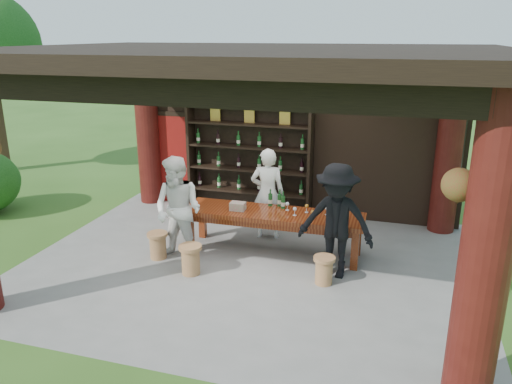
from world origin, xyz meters
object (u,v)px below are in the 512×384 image
(wine_shelf, at_px, (249,159))
(guest_man, at_px, (336,221))
(stool_far_left, at_px, (158,245))
(guest_woman, at_px, (178,210))
(stool_near_right, at_px, (324,269))
(napkin_basket, at_px, (238,206))
(host, at_px, (267,194))
(stool_near_left, at_px, (191,259))
(tasting_table, at_px, (273,218))

(wine_shelf, relative_size, guest_man, 1.45)
(stool_far_left, height_order, guest_woman, guest_woman)
(stool_near_right, bearing_deg, napkin_basket, 153.60)
(host, relative_size, napkin_basket, 6.59)
(guest_man, height_order, napkin_basket, guest_man)
(napkin_basket, bearing_deg, stool_near_right, -26.40)
(stool_near_right, distance_m, guest_man, 0.77)
(stool_near_right, height_order, guest_woman, guest_woman)
(wine_shelf, xyz_separation_m, stool_near_left, (-0.03, -3.04, -0.92))
(stool_near_left, bearing_deg, host, 67.26)
(guest_man, bearing_deg, stool_far_left, -169.60)
(stool_near_right, xyz_separation_m, napkin_basket, (-1.67, 0.83, 0.58))
(wine_shelf, xyz_separation_m, guest_man, (2.17, -2.43, -0.26))
(guest_man, bearing_deg, tasting_table, 159.47)
(wine_shelf, bearing_deg, guest_woman, -99.07)
(wine_shelf, height_order, guest_man, wine_shelf)
(stool_near_right, relative_size, guest_woman, 0.25)
(wine_shelf, height_order, tasting_table, wine_shelf)
(wine_shelf, distance_m, napkin_basket, 2.00)
(host, relative_size, guest_man, 0.93)
(wine_shelf, distance_m, stool_near_right, 3.57)
(stool_near_left, height_order, guest_man, guest_man)
(stool_far_left, xyz_separation_m, host, (1.54, 1.45, 0.61))
(tasting_table, height_order, stool_far_left, tasting_table)
(tasting_table, distance_m, stool_near_left, 1.63)
(napkin_basket, bearing_deg, tasting_table, 7.51)
(host, bearing_deg, guest_woman, 40.65)
(host, bearing_deg, stool_near_left, 57.40)
(guest_woman, relative_size, napkin_basket, 6.90)
(stool_near_left, relative_size, stool_far_left, 1.05)
(guest_woman, relative_size, guest_man, 0.98)
(tasting_table, xyz_separation_m, host, (-0.28, 0.64, 0.23))
(stool_near_left, height_order, napkin_basket, napkin_basket)
(stool_near_left, bearing_deg, guest_man, 15.48)
(tasting_table, bearing_deg, napkin_basket, -172.49)
(wine_shelf, relative_size, guest_woman, 1.48)
(stool_near_right, bearing_deg, stool_near_left, -172.48)
(wine_shelf, xyz_separation_m, stool_near_right, (2.07, -2.76, -0.94))
(wine_shelf, height_order, napkin_basket, wine_shelf)
(wine_shelf, xyz_separation_m, tasting_table, (1.02, -1.85, -0.54))
(stool_near_right, height_order, host, host)
(wine_shelf, xyz_separation_m, napkin_basket, (0.40, -1.93, -0.35))
(guest_woman, distance_m, guest_man, 2.60)
(stool_far_left, distance_m, guest_woman, 0.76)
(stool_near_left, distance_m, napkin_basket, 1.31)
(stool_far_left, bearing_deg, stool_near_left, -26.12)
(host, bearing_deg, napkin_basket, 55.19)
(tasting_table, bearing_deg, host, 113.54)
(guest_woman, bearing_deg, napkin_basket, 49.06)
(napkin_basket, bearing_deg, stool_near_left, -111.24)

